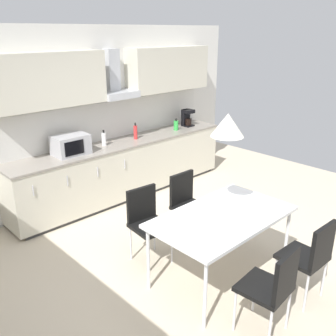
# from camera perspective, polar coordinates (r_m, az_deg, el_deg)

# --- Properties ---
(ground_plane) EXTENTS (8.58, 7.65, 0.02)m
(ground_plane) POSITION_cam_1_polar(r_m,az_deg,el_deg) (4.29, 3.56, -16.23)
(ground_plane) COLOR beige
(wall_back) EXTENTS (6.87, 0.10, 2.62)m
(wall_back) POSITION_cam_1_polar(r_m,az_deg,el_deg) (5.67, -15.88, 6.99)
(wall_back) COLOR silver
(wall_back) RESTS_ON ground_plane
(kitchen_counter) EXTENTS (3.83, 0.64, 0.90)m
(kitchen_counter) POSITION_cam_1_polar(r_m,az_deg,el_deg) (6.06, -6.56, -0.02)
(kitchen_counter) COLOR #333333
(kitchen_counter) RESTS_ON ground_plane
(backsplash_tile) EXTENTS (3.81, 0.02, 0.60)m
(backsplash_tile) POSITION_cam_1_polar(r_m,az_deg,el_deg) (6.07, -8.54, 7.27)
(backsplash_tile) COLOR silver
(backsplash_tile) RESTS_ON kitchen_counter
(upper_wall_cabinets) EXTENTS (3.81, 0.40, 0.71)m
(upper_wall_cabinets) POSITION_cam_1_polar(r_m,az_deg,el_deg) (5.83, -7.99, 13.96)
(upper_wall_cabinets) COLOR beige
(microwave) EXTENTS (0.48, 0.35, 0.28)m
(microwave) POSITION_cam_1_polar(r_m,az_deg,el_deg) (5.40, -14.63, 3.45)
(microwave) COLOR #ADADB2
(microwave) RESTS_ON kitchen_counter
(coffee_maker) EXTENTS (0.18, 0.19, 0.30)m
(coffee_maker) POSITION_cam_1_polar(r_m,az_deg,el_deg) (6.84, 2.91, 7.66)
(coffee_maker) COLOR black
(coffee_maker) RESTS_ON kitchen_counter
(bottle_white) EXTENTS (0.07, 0.07, 0.24)m
(bottle_white) POSITION_cam_1_polar(r_m,az_deg,el_deg) (5.73, -9.74, 4.39)
(bottle_white) COLOR white
(bottle_white) RESTS_ON kitchen_counter
(bottle_green) EXTENTS (0.08, 0.08, 0.20)m
(bottle_green) POSITION_cam_1_polar(r_m,az_deg,el_deg) (6.55, 1.23, 6.54)
(bottle_green) COLOR green
(bottle_green) RESTS_ON kitchen_counter
(bottle_red) EXTENTS (0.06, 0.06, 0.26)m
(bottle_red) POSITION_cam_1_polar(r_m,az_deg,el_deg) (6.02, -4.98, 5.48)
(bottle_red) COLOR red
(bottle_red) RESTS_ON kitchen_counter
(dining_table) EXTENTS (1.50, 0.88, 0.75)m
(dining_table) POSITION_cam_1_polar(r_m,az_deg,el_deg) (3.94, 8.27, -7.72)
(dining_table) COLOR white
(dining_table) RESTS_ON ground_plane
(chair_near_left) EXTENTS (0.43, 0.43, 0.87)m
(chair_near_left) POSITION_cam_1_polar(r_m,az_deg,el_deg) (3.41, 15.77, -16.63)
(chair_near_left) COLOR black
(chair_near_left) RESTS_ON ground_plane
(chair_far_right) EXTENTS (0.41, 0.41, 0.87)m
(chair_far_right) POSITION_cam_1_polar(r_m,az_deg,el_deg) (4.72, 2.91, -4.91)
(chair_far_right) COLOR black
(chair_far_right) RESTS_ON ground_plane
(chair_near_right) EXTENTS (0.42, 0.42, 0.87)m
(chair_near_right) POSITION_cam_1_polar(r_m,az_deg,el_deg) (3.92, 20.95, -12.04)
(chair_near_right) COLOR black
(chair_near_right) RESTS_ON ground_plane
(chair_far_left) EXTENTS (0.44, 0.44, 0.87)m
(chair_far_left) POSITION_cam_1_polar(r_m,az_deg,el_deg) (4.31, -3.28, -7.53)
(chair_far_left) COLOR black
(chair_far_left) RESTS_ON ground_plane
(pendant_lamp) EXTENTS (0.32, 0.32, 0.22)m
(pendant_lamp) POSITION_cam_1_polar(r_m,az_deg,el_deg) (3.58, 9.07, 6.49)
(pendant_lamp) COLOR silver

